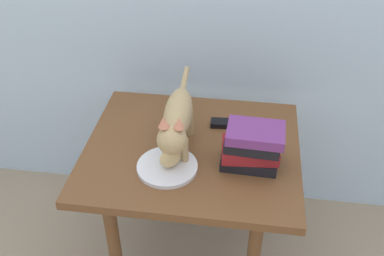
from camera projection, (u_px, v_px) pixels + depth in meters
name	position (u px, v px, depth m)	size (l,w,h in m)	color
side_table	(192.00, 166.00, 1.56)	(0.72, 0.62, 0.59)	brown
plate	(167.00, 167.00, 1.42)	(0.19, 0.19, 0.01)	white
bread_roll	(170.00, 158.00, 1.40)	(0.08, 0.06, 0.05)	#E0BC7A
cat	(177.00, 120.00, 1.41)	(0.10, 0.48, 0.23)	tan
book_stack	(252.00, 147.00, 1.39)	(0.19, 0.13, 0.15)	black
tv_remote	(232.00, 124.00, 1.60)	(0.15, 0.04, 0.02)	black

